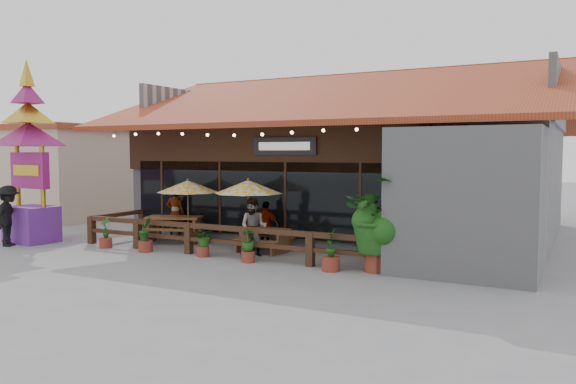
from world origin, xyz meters
The scene contains 19 objects.
ground centered at (0.00, 0.00, 0.00)m, with size 100.00×100.00×0.00m, color gray.
restaurant_building centered at (0.26, 6.61, 2.21)m, with size 15.50×14.73×6.09m.
patio_railing centered at (-2.25, -0.27, 0.61)m, with size 10.00×2.60×0.92m.
neighbor_building centered at (-15.00, 6.00, 2.14)m, with size 8.40×8.40×4.22m.
umbrella_left centered at (-3.66, 0.97, 1.88)m, with size 2.38×2.38×2.16m.
umbrella_right centered at (-1.23, 0.81, 1.95)m, with size 2.74×2.74×2.23m.
picnic_table_left centered at (-4.28, 1.00, 0.59)m, with size 2.25×2.11×0.87m.
picnic_table_right centered at (-0.68, 0.83, 0.48)m, with size 1.52×1.32×0.72m.
thai_sign_tower centered at (-8.52, -1.23, 3.45)m, with size 2.61×2.61×6.53m.
tropical_plant centered at (3.27, -0.29, 1.38)m, with size 2.28×2.20×2.41m.
diner_a centered at (-4.65, 1.52, 0.90)m, with size 0.66×0.43×1.81m, color #361C11.
diner_b centered at (-0.60, 0.09, 0.84)m, with size 0.82×0.64×1.68m, color #361C11.
diner_c centered at (-0.94, 1.39, 0.74)m, with size 0.87×0.36×1.48m, color #361C11.
pedestrian centered at (-8.45, -2.10, 0.98)m, with size 1.26×0.73×1.95m, color black.
planter_a centered at (-5.47, -0.90, 0.40)m, with size 0.39×0.39×0.95m.
planter_b centered at (-3.86, -0.86, 0.47)m, with size 0.43×0.46×1.05m.
planter_c centered at (-1.85, -0.68, 0.50)m, with size 0.61×0.55×0.89m.
planter_d centered at (-0.24, -0.78, 0.44)m, with size 0.49×0.49×0.91m.
planter_e centered at (2.21, -0.77, 0.47)m, with size 0.45×0.45×1.11m.
Camera 1 is at (7.83, -13.68, 2.99)m, focal length 35.00 mm.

